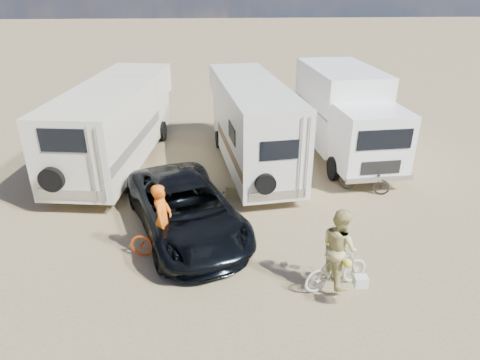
{
  "coord_description": "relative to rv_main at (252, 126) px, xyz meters",
  "views": [
    {
      "loc": [
        -0.82,
        -8.43,
        6.59
      ],
      "look_at": [
        -0.18,
        2.61,
        1.3
      ],
      "focal_mm": 32.0,
      "sensor_mm": 36.0,
      "label": 1
    }
  ],
  "objects": [
    {
      "name": "ground",
      "position": [
        -0.49,
        -6.52,
        -1.59
      ],
      "size": [
        140.0,
        140.0,
        0.0
      ],
      "primitive_type": "plane",
      "color": "#98825B",
      "rests_on": "ground"
    },
    {
      "name": "rider_man",
      "position": [
        -2.7,
        -5.69,
        -0.64
      ],
      "size": [
        0.56,
        0.76,
        1.9
      ],
      "primitive_type": "imported",
      "rotation": [
        0.0,
        0.0,
        1.41
      ],
      "color": "#E35A0F",
      "rests_on": "ground"
    },
    {
      "name": "crate",
      "position": [
        -0.75,
        -2.38,
        -1.4
      ],
      "size": [
        0.62,
        0.62,
        0.39
      ],
      "primitive_type": "cube",
      "rotation": [
        0.0,
        0.0,
        -0.35
      ],
      "color": "olive",
      "rests_on": "ground"
    },
    {
      "name": "bike_woman",
      "position": [
        1.36,
        -7.13,
        -1.1
      ],
      "size": [
        1.72,
        0.97,
        1.0
      ],
      "primitive_type": "imported",
      "rotation": [
        0.0,
        0.0,
        1.89
      ],
      "color": "beige",
      "rests_on": "ground"
    },
    {
      "name": "bike_parked",
      "position": [
        3.59,
        -2.35,
        -1.16
      ],
      "size": [
        1.76,
        1.21,
        0.87
      ],
      "primitive_type": "imported",
      "rotation": [
        0.0,
        0.0,
        1.15
      ],
      "color": "#242624",
      "rests_on": "ground"
    },
    {
      "name": "cooler",
      "position": [
        -2.44,
        -4.28,
        -1.38
      ],
      "size": [
        0.54,
        0.41,
        0.42
      ],
      "primitive_type": "cube",
      "rotation": [
        0.0,
        0.0,
        -0.06
      ],
      "color": "#2F5F8B",
      "rests_on": "ground"
    },
    {
      "name": "rv_left",
      "position": [
        -5.09,
        0.71,
        -0.09
      ],
      "size": [
        3.46,
        8.64,
        3.01
      ],
      "primitive_type": null,
      "rotation": [
        0.0,
        0.0,
        -0.13
      ],
      "color": "beige",
      "rests_on": "ground"
    },
    {
      "name": "rv_main",
      "position": [
        0.0,
        0.0,
        0.0
      ],
      "size": [
        3.03,
        7.53,
        3.19
      ],
      "primitive_type": null,
      "rotation": [
        0.0,
        0.0,
        0.13
      ],
      "color": "silver",
      "rests_on": "ground"
    },
    {
      "name": "box_truck",
      "position": [
        3.73,
        0.7,
        0.1
      ],
      "size": [
        2.95,
        6.66,
        3.39
      ],
      "primitive_type": null,
      "rotation": [
        0.0,
        0.0,
        0.08
      ],
      "color": "white",
      "rests_on": "ground"
    },
    {
      "name": "dark_suv",
      "position": [
        -2.22,
        -4.5,
        -0.85
      ],
      "size": [
        4.15,
        5.91,
        1.5
      ],
      "primitive_type": "imported",
      "rotation": [
        0.0,
        0.0,
        0.34
      ],
      "color": "black",
      "rests_on": "ground"
    },
    {
      "name": "rider_woman",
      "position": [
        1.36,
        -7.13,
        -0.65
      ],
      "size": [
        0.97,
        1.1,
        1.89
      ],
      "primitive_type": "imported",
      "rotation": [
        0.0,
        0.0,
        1.89
      ],
      "color": "#C6BB73",
      "rests_on": "ground"
    },
    {
      "name": "bike_man",
      "position": [
        -2.7,
        -5.69,
        -1.11
      ],
      "size": [
        1.91,
        0.92,
        0.96
      ],
      "primitive_type": "imported",
      "rotation": [
        0.0,
        0.0,
        1.41
      ],
      "color": "#C53E0D",
      "rests_on": "ground"
    }
  ]
}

